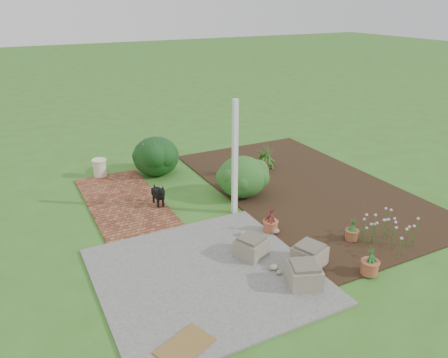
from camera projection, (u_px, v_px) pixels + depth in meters
name	position (u px, v px, depth m)	size (l,w,h in m)	color
ground	(224.00, 217.00, 9.32)	(80.00, 80.00, 0.00)	#3B6720
concrete_patio	(206.00, 275.00, 7.35)	(3.50, 3.50, 0.04)	#595957
brick_path	(124.00, 201.00, 10.03)	(1.60, 3.50, 0.04)	brown
garden_bed	(305.00, 187.00, 10.78)	(4.00, 7.00, 0.03)	black
veranda_post	(235.00, 159.00, 9.05)	(0.10, 0.10, 2.50)	white
stone_trough_near	(304.00, 275.00, 7.02)	(0.50, 0.50, 0.33)	#766659
stone_trough_mid	(309.00, 256.00, 7.56)	(0.49, 0.49, 0.33)	#706554
stone_trough_far	(251.00, 247.00, 7.82)	(0.48, 0.48, 0.32)	gray
coir_doormat	(185.00, 346.00, 5.81)	(0.74, 0.48, 0.02)	olive
black_dog	(159.00, 194.00, 9.65)	(0.18, 0.57, 0.49)	black
cream_ceramic_urn	(100.00, 168.00, 11.30)	(0.33, 0.33, 0.44)	beige
evergreen_shrub	(242.00, 176.00, 10.12)	(1.14, 1.14, 0.97)	#1F3F13
agapanthus_clump_back	(265.00, 154.00, 11.79)	(0.87, 0.87, 0.78)	#15360D
agapanthus_clump_front	(235.00, 163.00, 11.33)	(0.77, 0.77, 0.68)	#154419
pink_flower_patch	(390.00, 231.00, 8.08)	(0.96, 0.96, 0.61)	#113D0F
terracotta_pot_bronze	(270.00, 226.00, 8.66)	(0.29, 0.29, 0.23)	#A95539
terracotta_pot_small_left	(352.00, 235.00, 8.38)	(0.24, 0.24, 0.20)	#995B33
terracotta_pot_small_right	(370.00, 267.00, 7.33)	(0.28, 0.28, 0.24)	#A85138
purple_flowering_bush	(156.00, 155.00, 11.43)	(1.21, 1.21, 1.03)	black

